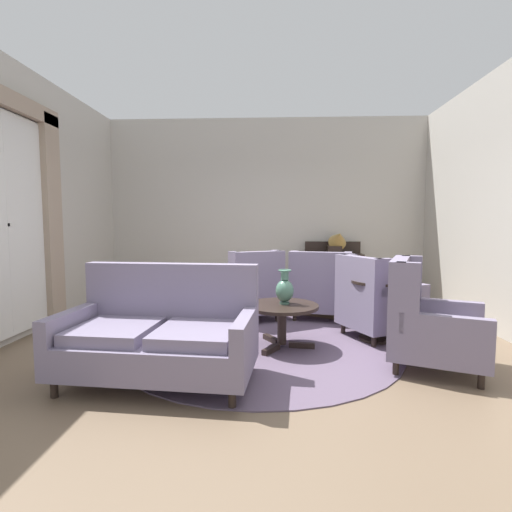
{
  "coord_description": "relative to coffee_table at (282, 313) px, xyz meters",
  "views": [
    {
      "loc": [
        0.14,
        -3.9,
        1.37
      ],
      "look_at": [
        -0.08,
        0.95,
        0.96
      ],
      "focal_mm": 26.91,
      "sensor_mm": 36.0,
      "label": 1
    }
  ],
  "objects": [
    {
      "name": "gramophone",
      "position": [
        1.03,
        2.62,
        0.68
      ],
      "size": [
        0.35,
        0.43,
        0.49
      ],
      "color": "black",
      "rests_on": "sideboard"
    },
    {
      "name": "armchair_near_window",
      "position": [
        -0.42,
        1.21,
        0.04
      ],
      "size": [
        1.06,
        1.12,
        1.0
      ],
      "rotation": [
        0.0,
        0.0,
        3.63
      ],
      "color": "slate",
      "rests_on": "ground"
    },
    {
      "name": "wall_left",
      "position": [
        -3.15,
        0.73,
        1.25
      ],
      "size": [
        0.08,
        4.54,
        3.28
      ],
      "primitive_type": "cube",
      "color": "#BCB7AD",
      "rests_on": "ground"
    },
    {
      "name": "coffee_table",
      "position": [
        0.0,
        0.0,
        0.0
      ],
      "size": [
        0.8,
        0.8,
        0.49
      ],
      "color": "black",
      "rests_on": "ground"
    },
    {
      "name": "sideboard",
      "position": [
        0.98,
        2.71,
        0.09
      ],
      "size": [
        1.0,
        0.39,
        1.04
      ],
      "color": "black",
      "rests_on": "ground"
    },
    {
      "name": "area_rug",
      "position": [
        -0.24,
        0.06,
        -0.38
      ],
      "size": [
        3.06,
        3.06,
        0.01
      ],
      "primitive_type": "cylinder",
      "color": "#5B4C60",
      "rests_on": "ground"
    },
    {
      "name": "ground",
      "position": [
        -0.24,
        -0.24,
        -0.39
      ],
      "size": [
        9.08,
        9.08,
        0.0
      ],
      "primitive_type": "plane",
      "color": "brown"
    },
    {
      "name": "wall_right",
      "position": [
        2.67,
        0.73,
        1.25
      ],
      "size": [
        0.08,
        4.54,
        3.28
      ],
      "primitive_type": "cube",
      "color": "#BCB7AD",
      "rests_on": "ground"
    },
    {
      "name": "wall_back",
      "position": [
        -0.24,
        3.0,
        1.25
      ],
      "size": [
        5.98,
        0.08,
        3.28
      ],
      "primitive_type": "cube",
      "color": "#BCB7AD",
      "rests_on": "ground"
    },
    {
      "name": "armchair_back_corner",
      "position": [
        0.59,
        1.31,
        0.04
      ],
      "size": [
        0.98,
        0.94,
        0.98
      ],
      "rotation": [
        0.0,
        0.0,
        2.94
      ],
      "color": "slate",
      "rests_on": "ground"
    },
    {
      "name": "side_table",
      "position": [
        1.11,
        0.31,
        0.05
      ],
      "size": [
        0.59,
        0.59,
        0.71
      ],
      "color": "black",
      "rests_on": "ground"
    },
    {
      "name": "armchair_beside_settee",
      "position": [
        1.12,
        0.42,
        0.04
      ],
      "size": [
        1.04,
        1.0,
        0.99
      ],
      "rotation": [
        0.0,
        0.0,
        2.02
      ],
      "color": "slate",
      "rests_on": "ground"
    },
    {
      "name": "armchair_far_left",
      "position": [
        1.36,
        -0.5,
        0.04
      ],
      "size": [
        1.08,
        1.08,
        1.04
      ],
      "rotation": [
        0.0,
        0.0,
        7.48
      ],
      "color": "slate",
      "rests_on": "ground"
    },
    {
      "name": "porcelain_vase",
      "position": [
        0.03,
        0.03,
        0.26
      ],
      "size": [
        0.2,
        0.2,
        0.38
      ],
      "color": "#4C7A66",
      "rests_on": "coffee_table"
    },
    {
      "name": "settee",
      "position": [
        -1.07,
        -0.93,
        0.01
      ],
      "size": [
        1.7,
        1.01,
        1.0
      ],
      "rotation": [
        0.0,
        0.0,
        -0.08
      ],
      "color": "slate",
      "rests_on": "ground"
    },
    {
      "name": "baseboard_back",
      "position": [
        -0.24,
        2.95,
        -0.33
      ],
      "size": [
        5.82,
        0.03,
        0.12
      ],
      "primitive_type": "cube",
      "color": "black",
      "rests_on": "ground"
    },
    {
      "name": "window_with_curtains",
      "position": [
        -3.05,
        0.03,
        1.13
      ],
      "size": [
        0.12,
        1.93,
        2.81
      ],
      "color": "silver"
    }
  ]
}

